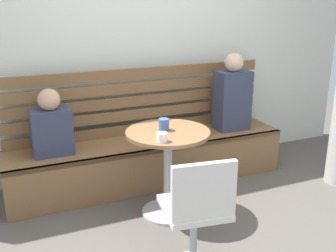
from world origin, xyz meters
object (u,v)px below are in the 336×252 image
Objects in this scene: cafe_table at (168,157)px; person_adult at (232,96)px; white_chair at (197,213)px; person_child_left at (51,126)px; cup_ceramic_white at (162,137)px; cup_mug_blue at (164,125)px; booth_bench at (150,161)px.

person_adult is (0.99, 0.62, 0.28)m from cafe_table.
cafe_table is at bearing 79.73° from white_chair.
white_chair is at bearing -65.08° from person_child_left.
cup_ceramic_white reaches higher than cafe_table.
person_adult is 1.17m from cup_mug_blue.
booth_bench is at bearing 81.06° from white_chair.
cafe_table is 7.79× the size of cup_mug_blue.
cup_mug_blue is (-0.02, 0.03, 0.27)m from cafe_table.
booth_bench is at bearing 82.80° from cafe_table.
cafe_table is 0.36m from cup_ceramic_white.
person_child_left is at bearing 114.92° from white_chair.
person_child_left is at bearing 179.27° from booth_bench.
person_adult reaches higher than cafe_table.
cup_mug_blue is (0.13, 0.84, 0.32)m from white_chair.
person_child_left is at bearing 142.78° from cup_mug_blue.
person_adult is at bearing 51.72° from white_chair.
white_chair is at bearing -90.96° from cup_ceramic_white.
person_adult reaches higher than person_child_left.
person_child_left is 6.16× the size of cup_mug_blue.
person_child_left is (-0.90, 0.01, 0.47)m from booth_bench.
cafe_table is 0.94× the size of person_adult.
cup_mug_blue is at bearing 81.50° from white_chair.
white_chair is at bearing -98.94° from booth_bench.
cafe_table is at bearing -54.99° from cup_mug_blue.
booth_bench is 3.65× the size of cafe_table.
person_adult is (0.91, -0.00, 0.57)m from booth_bench.
person_child_left is 1.01m from cup_mug_blue.
white_chair is 1.86m from person_adult.
booth_bench is 0.83m from cup_mug_blue.
booth_bench is 33.75× the size of cup_ceramic_white.
person_adult is (1.13, 1.44, 0.33)m from white_chair.
person_adult is 9.87× the size of cup_ceramic_white.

